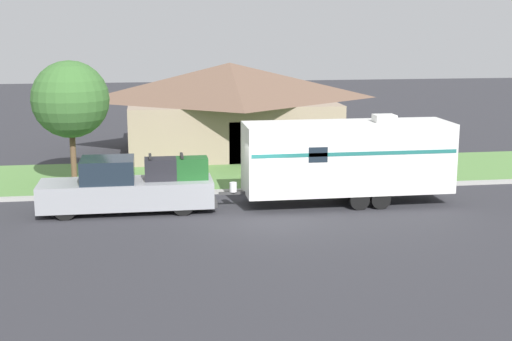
% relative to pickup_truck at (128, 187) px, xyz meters
% --- Properties ---
extents(ground_plane, '(120.00, 120.00, 0.00)m').
position_rel_pickup_truck_xyz_m(ground_plane, '(4.49, -1.40, -0.92)').
color(ground_plane, '#2D2D33').
extents(curb_strip, '(80.00, 0.30, 0.14)m').
position_rel_pickup_truck_xyz_m(curb_strip, '(4.49, 2.35, -0.85)').
color(curb_strip, '#999993').
rests_on(curb_strip, ground_plane).
extents(lawn_strip, '(80.00, 7.00, 0.03)m').
position_rel_pickup_truck_xyz_m(lawn_strip, '(4.49, 6.00, -0.90)').
color(lawn_strip, '#568442').
rests_on(lawn_strip, ground_plane).
extents(house_across_street, '(11.53, 8.50, 4.74)m').
position_rel_pickup_truck_xyz_m(house_across_street, '(5.16, 12.08, 1.55)').
color(house_across_street, gray).
rests_on(house_across_street, ground_plane).
extents(pickup_truck, '(6.39, 1.90, 2.09)m').
position_rel_pickup_truck_xyz_m(pickup_truck, '(0.00, 0.00, 0.00)').
color(pickup_truck, black).
rests_on(pickup_truck, ground_plane).
extents(travel_trailer, '(8.85, 2.30, 3.41)m').
position_rel_pickup_truck_xyz_m(travel_trailer, '(8.25, -0.00, 0.89)').
color(travel_trailer, black).
rests_on(travel_trailer, ground_plane).
extents(mailbox, '(0.48, 0.20, 1.31)m').
position_rel_pickup_truck_xyz_m(mailbox, '(2.49, 3.39, 0.09)').
color(mailbox, brown).
rests_on(mailbox, ground_plane).
extents(tree_in_yard, '(3.20, 3.20, 5.32)m').
position_rel_pickup_truck_xyz_m(tree_in_yard, '(-2.36, 4.43, 2.79)').
color(tree_in_yard, brown).
rests_on(tree_in_yard, ground_plane).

